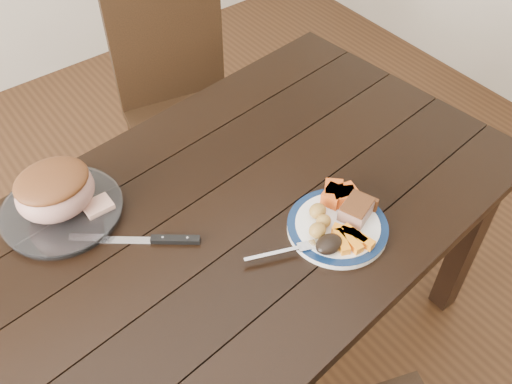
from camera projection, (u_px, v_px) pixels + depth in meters
ground at (234, 356)px, 1.99m from camera, size 4.00×4.00×0.00m
dining_table at (228, 238)px, 1.52m from camera, size 1.69×1.07×0.75m
chair_far at (182, 100)px, 2.14m from camera, size 0.50×0.51×0.93m
dinner_plate at (337, 227)px, 1.41m from camera, size 0.25×0.25×0.02m
plate_rim at (338, 225)px, 1.40m from camera, size 0.25×0.25×0.02m
serving_platter at (63, 211)px, 1.45m from camera, size 0.30×0.30×0.02m
pork_slice at (356, 210)px, 1.41m from camera, size 0.10×0.09×0.04m
roasted_potatoes at (319, 220)px, 1.39m from camera, size 0.09×0.09×0.04m
carrot_batons at (351, 238)px, 1.36m from camera, size 0.08×0.11×0.02m
pumpkin_wedges at (339, 195)px, 1.44m from camera, size 0.09×0.10×0.04m
dark_mushroom at (329, 244)px, 1.34m from camera, size 0.07×0.05×0.03m
fork at (286, 251)px, 1.35m from camera, size 0.17×0.08×0.00m
roast_joint at (55, 192)px, 1.39m from camera, size 0.19×0.17×0.13m
cut_slice at (98, 206)px, 1.43m from camera, size 0.07×0.06×0.02m
carving_knife at (159, 240)px, 1.39m from camera, size 0.26×0.22×0.01m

